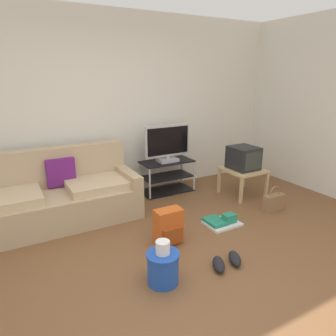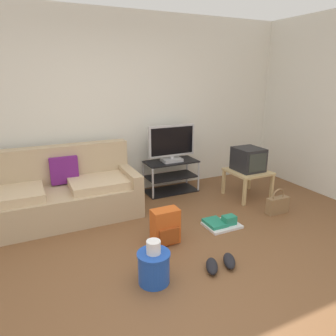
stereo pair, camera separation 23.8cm
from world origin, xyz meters
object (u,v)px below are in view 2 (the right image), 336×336
sneakers_pair (221,263)px  floor_tray (222,223)px  flat_tv (172,144)px  cleaning_bucket (154,265)px  side_table (248,174)px  crt_tv (248,159)px  handbag (277,204)px  backpack (165,227)px  tv_stand (171,176)px  couch (57,194)px

sneakers_pair → floor_tray: (0.51, 0.71, -0.00)m
flat_tv → cleaning_bucket: 2.36m
side_table → crt_tv: 0.23m
cleaning_bucket → sneakers_pair: size_ratio=0.98×
floor_tray → sneakers_pair: bearing=-125.5°
handbag → sneakers_pair: bearing=-153.4°
backpack → cleaning_bucket: cleaning_bucket is taller
flat_tv → floor_tray: (0.04, -1.34, -0.75)m
tv_stand → side_table: size_ratio=1.44×
flat_tv → cleaning_bucket: bearing=-120.1°
backpack → floor_tray: size_ratio=0.95×
couch → crt_tv: (2.72, -0.47, 0.27)m
tv_stand → handbag: size_ratio=2.31×
tv_stand → cleaning_bucket: bearing=-119.8°
side_table → handbag: 0.70m
tv_stand → backpack: (-0.76, -1.41, -0.06)m
side_table → crt_tv: (-0.00, 0.02, 0.23)m
flat_tv → crt_tv: size_ratio=1.82×
couch → tv_stand: bearing=7.1°
side_table → cleaning_bucket: size_ratio=1.37×
handbag → cleaning_bucket: 2.18m
couch → side_table: (2.72, -0.49, 0.04)m
tv_stand → floor_tray: 1.38m
tv_stand → backpack: tv_stand is taller
flat_tv → side_table: 1.25m
couch → cleaning_bucket: (0.61, -1.77, -0.15)m
couch → crt_tv: 2.77m
couch → sneakers_pair: 2.27m
couch → cleaning_bucket: size_ratio=4.91×
handbag → cleaning_bucket: size_ratio=0.85×
handbag → floor_tray: size_ratio=0.84×
backpack → handbag: bearing=3.6°
flat_tv → floor_tray: 1.53m
tv_stand → cleaning_bucket: tv_stand is taller
flat_tv → handbag: size_ratio=2.14×
tv_stand → crt_tv: bearing=-35.7°
handbag → floor_tray: handbag is taller
side_table → cleaning_bucket: (-2.10, -1.29, -0.19)m
tv_stand → flat_tv: (0.00, -0.02, 0.54)m
handbag → sneakers_pair: size_ratio=0.84×
flat_tv → crt_tv: flat_tv is taller
flat_tv → backpack: bearing=-118.6°
floor_tray → backpack: bearing=-176.6°
cleaning_bucket → crt_tv: bearing=31.8°
sneakers_pair → side_table: bearing=43.8°
couch → backpack: couch is taller
crt_tv → handbag: crt_tv is taller
tv_stand → side_table: bearing=-36.4°
backpack → floor_tray: bearing=5.6°
couch → tv_stand: couch is taller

